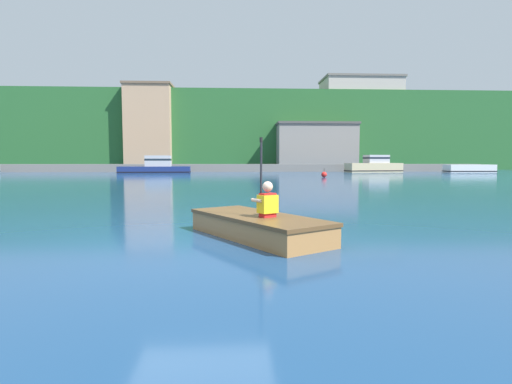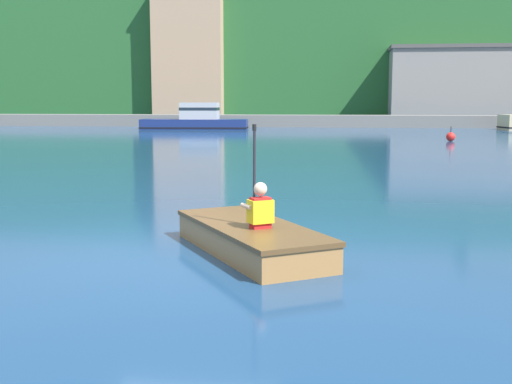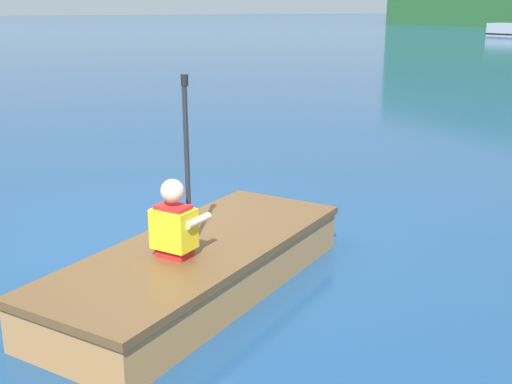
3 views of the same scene
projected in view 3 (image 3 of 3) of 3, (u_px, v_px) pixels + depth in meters
name	position (u px, v px, depth m)	size (l,w,h in m)	color
ground_plane	(161.00, 250.00, 5.81)	(300.00, 300.00, 0.00)	navy
rowboat_foreground	(201.00, 262.00, 4.96)	(2.41, 2.98, 0.38)	#A3703D
person_paddler	(175.00, 221.00, 4.59)	(0.45, 0.45, 1.29)	red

